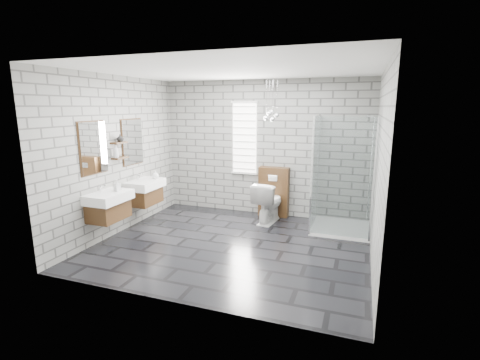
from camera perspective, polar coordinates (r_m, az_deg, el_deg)
The scene contains 20 objects.
floor at distance 5.71m, azimuth -1.26°, elevation -10.62°, with size 4.20×3.60×0.02m, color black.
ceiling at distance 5.29m, azimuth -1.41°, elevation 17.69°, with size 4.20×3.60×0.02m, color white.
wall_back at distance 7.04m, azimuth 3.91°, elevation 5.16°, with size 4.20×0.02×2.70m, color gray.
wall_front at distance 3.73m, azimuth -11.22°, elevation -1.18°, with size 4.20×0.02×2.70m, color gray.
wall_left at distance 6.39m, azimuth -19.37°, elevation 3.81°, with size 0.02×3.60×2.70m, color gray.
wall_right at distance 5.00m, azimuth 21.91°, elevation 1.52°, with size 0.02×3.60×2.70m, color gray.
vanity_left at distance 5.92m, azimuth -21.03°, elevation -2.78°, with size 0.47×0.70×1.57m.
vanity_right at distance 6.67m, azimuth -15.59°, elevation -0.81°, with size 0.47×0.70×1.57m.
shelf_lower at distance 6.30m, azimuth -19.07°, elevation 3.45°, with size 0.14×0.30×0.03m, color #492E16.
shelf_upper at distance 6.27m, azimuth -19.23°, elevation 5.80°, with size 0.14×0.30×0.03m, color #492E16.
window at distance 7.11m, azimuth 0.74°, elevation 6.88°, with size 0.56×0.05×1.48m.
cistern_panel at distance 7.02m, azimuth 5.56°, elevation -1.93°, with size 0.60×0.20×1.00m, color #492E16.
flush_plate at distance 6.86m, azimuth 5.40°, elevation 0.30°, with size 0.18×0.01×0.12m, color silver.
shower_enclosure at distance 6.35m, azimuth 15.43°, elevation -3.81°, with size 1.00×1.00×2.03m.
pendant_cluster at distance 6.50m, azimuth 5.17°, elevation 10.58°, with size 0.27×0.21×0.79m.
toilet at distance 6.67m, azimuth 4.68°, elevation -3.63°, with size 0.44×0.77×0.79m, color white.
soap_bottle_a at distance 5.90m, azimuth -19.52°, elevation -0.82°, with size 0.09×0.09×0.19m, color #B2B2B2.
soap_bottle_b at distance 6.72m, azimuth -13.75°, elevation 0.89°, with size 0.13×0.13×0.16m, color #B2B2B2.
soap_bottle_c at distance 6.19m, azimuth -19.72°, elevation 4.50°, with size 0.09×0.09×0.23m, color #B2B2B2.
vase at distance 6.28m, azimuth -19.08°, elevation 6.52°, with size 0.12×0.12×0.12m, color #B2B2B2.
Camera 1 is at (1.87, -4.93, 2.18)m, focal length 26.00 mm.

